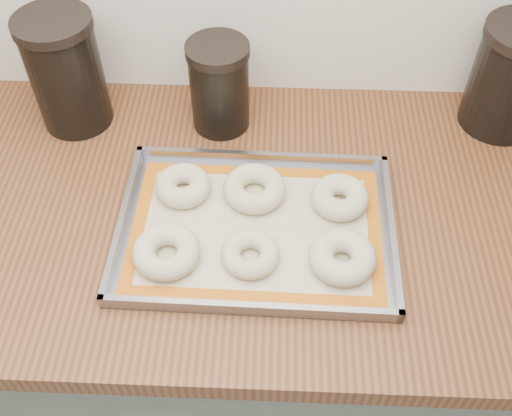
{
  "coord_description": "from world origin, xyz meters",
  "views": [
    {
      "loc": [
        -0.04,
        0.99,
        1.7
      ],
      "look_at": [
        -0.06,
        1.61,
        0.96
      ],
      "focal_mm": 42.0,
      "sensor_mm": 36.0,
      "label": 1
    }
  ],
  "objects_px": {
    "bagel_front_left": "(166,252)",
    "bagel_front_mid": "(250,254)",
    "baking_tray": "(256,228)",
    "canister_right": "(512,78)",
    "bagel_back_mid": "(254,188)",
    "bagel_back_right": "(340,197)",
    "bagel_front_right": "(342,257)",
    "bagel_back_left": "(183,186)",
    "canister_mid": "(219,86)",
    "canister_left": "(66,72)"
  },
  "relations": [
    {
      "from": "bagel_back_left",
      "to": "canister_left",
      "type": "relative_size",
      "value": 0.43
    },
    {
      "from": "baking_tray",
      "to": "canister_left",
      "type": "relative_size",
      "value": 2.06
    },
    {
      "from": "bagel_front_left",
      "to": "bagel_back_mid",
      "type": "height_order",
      "value": "same"
    },
    {
      "from": "bagel_back_mid",
      "to": "bagel_back_left",
      "type": "bearing_deg",
      "value": 179.58
    },
    {
      "from": "bagel_back_right",
      "to": "bagel_back_left",
      "type": "bearing_deg",
      "value": 176.58
    },
    {
      "from": "baking_tray",
      "to": "bagel_front_mid",
      "type": "xyz_separation_m",
      "value": [
        -0.01,
        -0.06,
        0.01
      ]
    },
    {
      "from": "bagel_back_mid",
      "to": "bagel_front_left",
      "type": "bearing_deg",
      "value": -133.5
    },
    {
      "from": "bagel_front_right",
      "to": "bagel_back_mid",
      "type": "bearing_deg",
      "value": 135.64
    },
    {
      "from": "canister_mid",
      "to": "bagel_back_left",
      "type": "bearing_deg",
      "value": -104.9
    },
    {
      "from": "bagel_front_right",
      "to": "bagel_front_left",
      "type": "bearing_deg",
      "value": 179.99
    },
    {
      "from": "bagel_front_left",
      "to": "bagel_back_left",
      "type": "xyz_separation_m",
      "value": [
        0.01,
        0.14,
        -0.0
      ]
    },
    {
      "from": "bagel_front_left",
      "to": "bagel_back_mid",
      "type": "relative_size",
      "value": 1.0
    },
    {
      "from": "bagel_back_left",
      "to": "baking_tray",
      "type": "bearing_deg",
      "value": -30.37
    },
    {
      "from": "bagel_front_mid",
      "to": "bagel_back_mid",
      "type": "relative_size",
      "value": 0.85
    },
    {
      "from": "bagel_back_right",
      "to": "canister_right",
      "type": "height_order",
      "value": "canister_right"
    },
    {
      "from": "bagel_back_right",
      "to": "bagel_back_mid",
      "type": "bearing_deg",
      "value": 174.04
    },
    {
      "from": "baking_tray",
      "to": "bagel_back_left",
      "type": "xyz_separation_m",
      "value": [
        -0.13,
        0.08,
        0.02
      ]
    },
    {
      "from": "bagel_front_left",
      "to": "bagel_front_mid",
      "type": "distance_m",
      "value": 0.13
    },
    {
      "from": "bagel_front_left",
      "to": "canister_right",
      "type": "bearing_deg",
      "value": 30.97
    },
    {
      "from": "bagel_back_mid",
      "to": "bagel_back_right",
      "type": "distance_m",
      "value": 0.15
    },
    {
      "from": "bagel_back_right",
      "to": "bagel_front_mid",
      "type": "bearing_deg",
      "value": -140.1
    },
    {
      "from": "bagel_back_mid",
      "to": "canister_left",
      "type": "distance_m",
      "value": 0.42
    },
    {
      "from": "bagel_front_right",
      "to": "canister_mid",
      "type": "bearing_deg",
      "value": 123.04
    },
    {
      "from": "bagel_back_right",
      "to": "canister_mid",
      "type": "xyz_separation_m",
      "value": [
        -0.22,
        0.21,
        0.07
      ]
    },
    {
      "from": "bagel_front_left",
      "to": "canister_left",
      "type": "height_order",
      "value": "canister_left"
    },
    {
      "from": "baking_tray",
      "to": "bagel_front_mid",
      "type": "height_order",
      "value": "bagel_front_mid"
    },
    {
      "from": "bagel_front_left",
      "to": "canister_mid",
      "type": "bearing_deg",
      "value": 79.69
    },
    {
      "from": "bagel_front_right",
      "to": "canister_right",
      "type": "distance_m",
      "value": 0.5
    },
    {
      "from": "baking_tray",
      "to": "bagel_back_left",
      "type": "relative_size",
      "value": 4.79
    },
    {
      "from": "bagel_front_right",
      "to": "canister_left",
      "type": "bearing_deg",
      "value": 146.21
    },
    {
      "from": "bagel_front_right",
      "to": "bagel_back_left",
      "type": "bearing_deg",
      "value": 152.13
    },
    {
      "from": "bagel_front_right",
      "to": "bagel_back_mid",
      "type": "distance_m",
      "value": 0.2
    },
    {
      "from": "bagel_back_left",
      "to": "bagel_back_mid",
      "type": "height_order",
      "value": "same"
    },
    {
      "from": "baking_tray",
      "to": "canister_right",
      "type": "bearing_deg",
      "value": 32.6
    },
    {
      "from": "canister_right",
      "to": "bagel_back_left",
      "type": "bearing_deg",
      "value": -159.7
    },
    {
      "from": "bagel_back_left",
      "to": "canister_mid",
      "type": "relative_size",
      "value": 0.54
    },
    {
      "from": "bagel_back_mid",
      "to": "bagel_back_right",
      "type": "bearing_deg",
      "value": -5.96
    },
    {
      "from": "baking_tray",
      "to": "bagel_back_right",
      "type": "distance_m",
      "value": 0.16
    },
    {
      "from": "bagel_front_left",
      "to": "bagel_front_mid",
      "type": "xyz_separation_m",
      "value": [
        0.13,
        0.0,
        -0.0
      ]
    },
    {
      "from": "bagel_front_left",
      "to": "bagel_front_mid",
      "type": "height_order",
      "value": "bagel_front_left"
    },
    {
      "from": "canister_left",
      "to": "bagel_front_mid",
      "type": "bearing_deg",
      "value": -43.1
    },
    {
      "from": "bagel_front_right",
      "to": "bagel_back_left",
      "type": "distance_m",
      "value": 0.31
    },
    {
      "from": "bagel_back_right",
      "to": "bagel_front_left",
      "type": "bearing_deg",
      "value": -155.86
    },
    {
      "from": "bagel_front_mid",
      "to": "bagel_front_right",
      "type": "height_order",
      "value": "bagel_front_right"
    },
    {
      "from": "bagel_front_right",
      "to": "bagel_back_left",
      "type": "relative_size",
      "value": 1.11
    },
    {
      "from": "canister_left",
      "to": "baking_tray",
      "type": "bearing_deg",
      "value": -36.63
    },
    {
      "from": "baking_tray",
      "to": "bagel_back_right",
      "type": "xyz_separation_m",
      "value": [
        0.14,
        0.06,
        0.02
      ]
    },
    {
      "from": "baking_tray",
      "to": "canister_right",
      "type": "relative_size",
      "value": 2.21
    },
    {
      "from": "bagel_front_right",
      "to": "bagel_back_mid",
      "type": "relative_size",
      "value": 0.98
    },
    {
      "from": "bagel_back_left",
      "to": "bagel_back_mid",
      "type": "xyz_separation_m",
      "value": [
        0.13,
        -0.0,
        -0.0
      ]
    }
  ]
}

